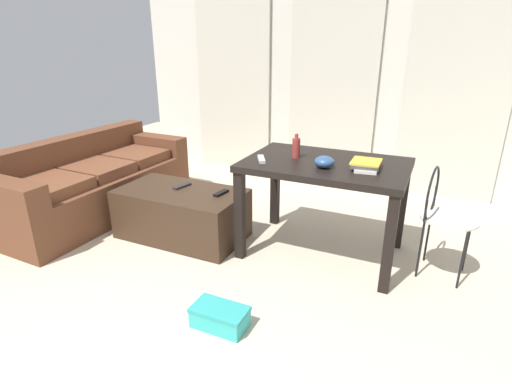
# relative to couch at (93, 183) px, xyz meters

# --- Properties ---
(ground_plane) EXTENTS (8.65, 8.65, 0.00)m
(ground_plane) POSITION_rel_couch_xyz_m (1.85, -0.18, -0.30)
(ground_plane) COLOR beige
(wall_back) EXTENTS (5.05, 0.10, 2.50)m
(wall_back) POSITION_rel_couch_xyz_m (1.85, 2.02, 0.95)
(wall_back) COLOR silver
(wall_back) RESTS_ON ground
(curtains) EXTENTS (3.59, 0.03, 2.23)m
(curtains) POSITION_rel_couch_xyz_m (1.85, 1.93, 0.81)
(curtains) COLOR beige
(curtains) RESTS_ON ground
(couch) EXTENTS (0.88, 1.99, 0.74)m
(couch) POSITION_rel_couch_xyz_m (0.00, 0.00, 0.00)
(couch) COLOR brown
(couch) RESTS_ON ground
(coffee_table) EXTENTS (1.08, 0.60, 0.43)m
(coffee_table) POSITION_rel_couch_xyz_m (1.11, -0.07, -0.09)
(coffee_table) COLOR #382619
(coffee_table) RESTS_ON ground
(craft_table) EXTENTS (1.22, 0.81, 0.77)m
(craft_table) POSITION_rel_couch_xyz_m (2.30, 0.17, 0.36)
(craft_table) COLOR black
(craft_table) RESTS_ON ground
(wire_chair) EXTENTS (0.39, 0.41, 0.81)m
(wire_chair) POSITION_rel_couch_xyz_m (3.14, 0.23, 0.21)
(wire_chair) COLOR silver
(wire_chair) RESTS_ON ground
(bottle_near) EXTENTS (0.06, 0.06, 0.19)m
(bottle_near) POSITION_rel_couch_xyz_m (2.06, 0.18, 0.55)
(bottle_near) COLOR #99332D
(bottle_near) RESTS_ON craft_table
(bowl) EXTENTS (0.14, 0.14, 0.09)m
(bowl) POSITION_rel_couch_xyz_m (2.33, 0.02, 0.51)
(bowl) COLOR #2D4C7A
(bowl) RESTS_ON craft_table
(book_stack) EXTENTS (0.22, 0.29, 0.06)m
(book_stack) POSITION_rel_couch_xyz_m (2.61, 0.11, 0.50)
(book_stack) COLOR silver
(book_stack) RESTS_ON craft_table
(tv_remote_on_table) EXTENTS (0.13, 0.18, 0.02)m
(tv_remote_on_table) POSITION_rel_couch_xyz_m (1.84, -0.01, 0.48)
(tv_remote_on_table) COLOR #B7B7B2
(tv_remote_on_table) RESTS_ON craft_table
(tv_remote_primary) EXTENTS (0.09, 0.19, 0.02)m
(tv_remote_primary) POSITION_rel_couch_xyz_m (1.08, 0.00, 0.14)
(tv_remote_primary) COLOR #232326
(tv_remote_primary) RESTS_ON coffee_table
(tv_remote_secondary) EXTENTS (0.07, 0.16, 0.02)m
(tv_remote_secondary) POSITION_rel_couch_xyz_m (1.47, -0.00, 0.14)
(tv_remote_secondary) COLOR black
(tv_remote_secondary) RESTS_ON coffee_table
(shoebox) EXTENTS (0.34, 0.19, 0.13)m
(shoebox) POSITION_rel_couch_xyz_m (2.02, -0.99, -0.24)
(shoebox) COLOR #33B2AD
(shoebox) RESTS_ON ground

